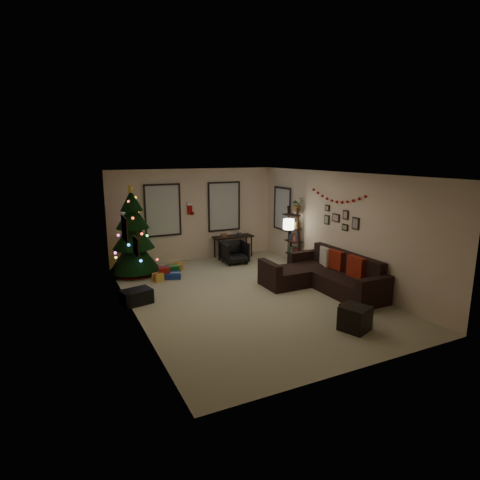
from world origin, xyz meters
The scene contains 29 objects.
floor centered at (0.00, 0.00, 0.00)m, with size 7.00×7.00×0.00m, color tan.
ceiling centered at (0.00, 0.00, 2.70)m, with size 7.00×7.00×0.00m, color white.
wall_back centered at (0.00, 3.50, 1.35)m, with size 5.00×5.00×0.00m, color beige.
wall_front centered at (0.00, -3.50, 1.35)m, with size 5.00×5.00×0.00m, color beige.
wall_left centered at (-2.50, 0.00, 1.35)m, with size 7.00×7.00×0.00m, color beige.
wall_right centered at (2.50, 0.00, 1.35)m, with size 7.00×7.00×0.00m, color beige.
window_back_left centered at (-0.95, 3.47, 1.55)m, with size 1.05×0.06×1.50m.
window_back_right centered at (0.95, 3.47, 1.55)m, with size 1.05×0.06×1.50m.
window_right_wall centered at (2.47, 2.55, 1.50)m, with size 0.06×0.90×1.30m.
christmas_tree centered at (-1.94, 2.73, 1.00)m, with size 1.30×1.30×2.42m.
presents centered at (-1.33, 2.25, 0.11)m, with size 1.50×1.01×0.30m.
sofa centered at (1.84, -0.34, 0.28)m, with size 1.86×2.71×0.86m.
pillow_red_a centered at (2.21, -0.99, 0.64)m, with size 0.13×0.48×0.48m, color maroon.
pillow_red_b centered at (2.21, -0.29, 0.64)m, with size 0.12×0.45×0.45m, color maroon.
pillow_cream centered at (2.21, 0.10, 0.63)m, with size 0.13×0.44×0.44m, color #BFB69B.
ottoman_near centered at (0.93, -2.43, 0.22)m, with size 0.47×0.47×0.45m, color black.
ottoman_far centered at (1.16, -2.08, 0.16)m, with size 0.34×0.34×0.32m, color black.
desk centered at (1.14, 3.22, 0.59)m, with size 1.23×0.44×0.66m.
desk_chair centered at (0.89, 2.57, 0.32)m, with size 0.62×0.58×0.64m, color black.
bookshelf centered at (2.30, 1.66, 0.82)m, with size 0.30×0.50×1.69m.
potted_plant centered at (2.30, 1.52, 1.81)m, with size 0.45×0.39×0.50m, color #4C4C4C.
floor_lamp centered at (1.95, 1.40, 1.16)m, with size 0.29×0.29×1.39m.
art_map centered at (-2.48, 0.74, 1.61)m, with size 0.04×0.60×0.50m.
art_abstract centered at (-2.48, -0.37, 1.47)m, with size 0.04×0.45×0.35m.
gallery centered at (2.48, -0.07, 1.57)m, with size 0.03×1.25×0.54m.
garland centered at (2.45, 0.06, 2.10)m, with size 0.08×1.90×0.30m, color #A5140C, non-canonical shape.
stocking_left centered at (-0.14, 3.45, 1.56)m, with size 0.20×0.05×0.36m.
stocking_right centered at (0.19, 3.55, 1.51)m, with size 0.20×0.05×0.36m.
storage_bin centered at (-2.35, 0.59, 0.16)m, with size 0.62×0.42×0.31m, color black.
Camera 1 is at (-3.84, -7.52, 3.12)m, focal length 29.67 mm.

